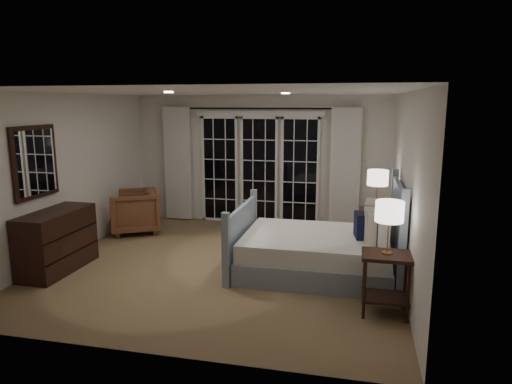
% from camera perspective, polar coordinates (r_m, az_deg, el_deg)
% --- Properties ---
extents(floor, '(5.00, 5.00, 0.00)m').
position_cam_1_polar(floor, '(6.84, -4.08, -9.04)').
color(floor, olive).
rests_on(floor, ground).
extents(ceiling, '(5.00, 5.00, 0.00)m').
position_cam_1_polar(ceiling, '(6.43, -4.39, 12.38)').
color(ceiling, white).
rests_on(ceiling, wall_back).
extents(wall_left, '(0.02, 5.00, 2.50)m').
position_cam_1_polar(wall_left, '(7.63, -22.52, 1.93)').
color(wall_left, silver).
rests_on(wall_left, floor).
extents(wall_right, '(0.02, 5.00, 2.50)m').
position_cam_1_polar(wall_right, '(6.28, 18.18, 0.42)').
color(wall_right, silver).
rests_on(wall_right, floor).
extents(wall_back, '(5.00, 0.02, 2.50)m').
position_cam_1_polar(wall_back, '(8.92, 0.45, 3.98)').
color(wall_back, silver).
rests_on(wall_back, floor).
extents(wall_front, '(5.00, 0.02, 2.50)m').
position_cam_1_polar(wall_front, '(4.25, -14.08, -4.28)').
color(wall_front, silver).
rests_on(wall_front, floor).
extents(french_doors, '(2.50, 0.04, 2.20)m').
position_cam_1_polar(french_doors, '(8.90, 0.39, 2.93)').
color(french_doors, black).
rests_on(french_doors, wall_back).
extents(curtain_rod, '(3.50, 0.03, 0.03)m').
position_cam_1_polar(curtain_rod, '(8.75, 0.31, 10.42)').
color(curtain_rod, black).
rests_on(curtain_rod, wall_back).
extents(curtain_left, '(0.55, 0.10, 2.25)m').
position_cam_1_polar(curtain_left, '(9.31, -9.71, 3.50)').
color(curtain_left, silver).
rests_on(curtain_left, curtain_rod).
extents(curtain_right, '(0.55, 0.10, 2.25)m').
position_cam_1_polar(curtain_right, '(8.61, 11.07, 2.86)').
color(curtain_right, silver).
rests_on(curtain_right, curtain_rod).
extents(downlight_a, '(0.12, 0.12, 0.01)m').
position_cam_1_polar(downlight_a, '(6.83, 3.71, 12.22)').
color(downlight_a, white).
rests_on(downlight_a, ceiling).
extents(downlight_b, '(0.12, 0.12, 0.01)m').
position_cam_1_polar(downlight_b, '(6.26, -10.87, 12.16)').
color(downlight_b, white).
rests_on(downlight_b, ceiling).
extents(bed, '(2.21, 1.59, 1.29)m').
position_cam_1_polar(bed, '(6.50, 8.06, -7.19)').
color(bed, gray).
rests_on(bed, floor).
extents(nightstand_left, '(0.55, 0.44, 0.71)m').
position_cam_1_polar(nightstand_left, '(5.37, 15.93, -9.85)').
color(nightstand_left, black).
rests_on(nightstand_left, floor).
extents(nightstand_right, '(0.53, 0.42, 0.69)m').
position_cam_1_polar(nightstand_right, '(7.55, 14.70, -3.83)').
color(nightstand_right, black).
rests_on(nightstand_right, floor).
extents(lamp_left, '(0.31, 0.31, 0.60)m').
position_cam_1_polar(lamp_left, '(5.16, 16.35, -2.42)').
color(lamp_left, '#AA7644').
rests_on(lamp_left, nightstand_left).
extents(lamp_right, '(0.33, 0.33, 0.63)m').
position_cam_1_polar(lamp_right, '(7.40, 14.98, 1.68)').
color(lamp_right, '#AA7644').
rests_on(lamp_right, nightstand_right).
extents(armchair, '(1.16, 1.15, 0.78)m').
position_cam_1_polar(armchair, '(8.67, -14.99, -2.36)').
color(armchair, brown).
rests_on(armchair, floor).
extents(dresser, '(0.52, 1.22, 0.87)m').
position_cam_1_polar(dresser, '(7.06, -23.62, -5.63)').
color(dresser, black).
rests_on(dresser, floor).
extents(mirror, '(0.05, 0.85, 1.00)m').
position_cam_1_polar(mirror, '(6.99, -25.89, 3.39)').
color(mirror, black).
rests_on(mirror, wall_left).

